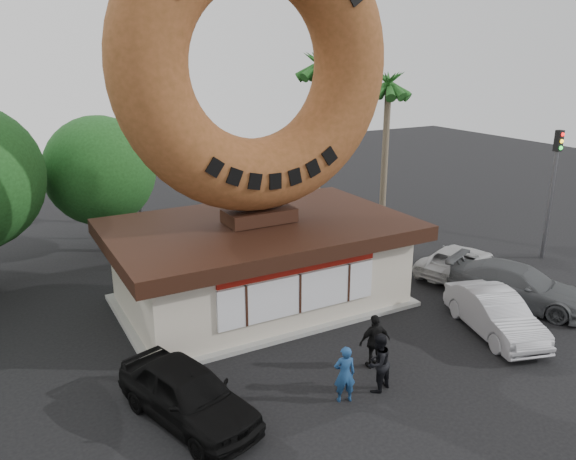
# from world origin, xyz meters

# --- Properties ---
(ground) EXTENTS (90.00, 90.00, 0.00)m
(ground) POSITION_xyz_m (0.00, 0.00, 0.00)
(ground) COLOR black
(ground) RESTS_ON ground
(donut_shop) EXTENTS (11.20, 7.20, 3.80)m
(donut_shop) POSITION_xyz_m (0.00, 5.98, 1.77)
(donut_shop) COLOR beige
(donut_shop) RESTS_ON ground
(giant_donut) EXTENTS (10.35, 2.64, 10.35)m
(giant_donut) POSITION_xyz_m (0.00, 6.00, 8.98)
(giant_donut) COLOR brown
(giant_donut) RESTS_ON donut_shop
(tree_mid) EXTENTS (5.20, 5.20, 6.63)m
(tree_mid) POSITION_xyz_m (-4.00, 15.00, 4.02)
(tree_mid) COLOR #473321
(tree_mid) RESTS_ON ground
(palm_near) EXTENTS (2.60, 2.60, 9.75)m
(palm_near) POSITION_xyz_m (7.50, 14.00, 8.41)
(palm_near) COLOR #726651
(palm_near) RESTS_ON ground
(palm_far) EXTENTS (2.60, 2.60, 8.75)m
(palm_far) POSITION_xyz_m (11.00, 12.50, 7.48)
(palm_far) COLOR #726651
(palm_far) RESTS_ON ground
(street_lamp) EXTENTS (2.11, 0.20, 8.00)m
(street_lamp) POSITION_xyz_m (-1.86, 16.00, 4.48)
(street_lamp) COLOR #59595E
(street_lamp) RESTS_ON ground
(traffic_signal) EXTENTS (0.30, 0.38, 6.07)m
(traffic_signal) POSITION_xyz_m (14.00, 3.99, 3.87)
(traffic_signal) COLOR #59595E
(traffic_signal) RESTS_ON ground
(person_left) EXTENTS (0.72, 0.58, 1.70)m
(person_left) POSITION_xyz_m (-0.83, -1.03, 0.85)
(person_left) COLOR navy
(person_left) RESTS_ON ground
(person_center) EXTENTS (1.03, 0.91, 1.78)m
(person_center) POSITION_xyz_m (0.31, -1.04, 0.89)
(person_center) COLOR black
(person_center) RESTS_ON ground
(person_right) EXTENTS (1.09, 0.58, 1.76)m
(person_right) POSITION_xyz_m (1.00, 0.02, 0.88)
(person_right) COLOR black
(person_right) RESTS_ON ground
(car_black) EXTENTS (3.14, 4.95, 1.57)m
(car_black) POSITION_xyz_m (-4.94, 0.28, 0.78)
(car_black) COLOR black
(car_black) RESTS_ON ground
(car_silver) EXTENTS (2.77, 4.77, 1.49)m
(car_silver) POSITION_xyz_m (6.01, -0.21, 0.74)
(car_silver) COLOR #9D9DA2
(car_silver) RESTS_ON ground
(car_grey) EXTENTS (4.12, 5.74, 1.54)m
(car_grey) POSITION_xyz_m (8.71, 1.06, 0.77)
(car_grey) COLOR #515355
(car_grey) RESTS_ON ground
(car_white) EXTENTS (4.88, 3.39, 1.24)m
(car_white) POSITION_xyz_m (8.86, 4.48, 0.62)
(car_white) COLOR #B8B8B8
(car_white) RESTS_ON ground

